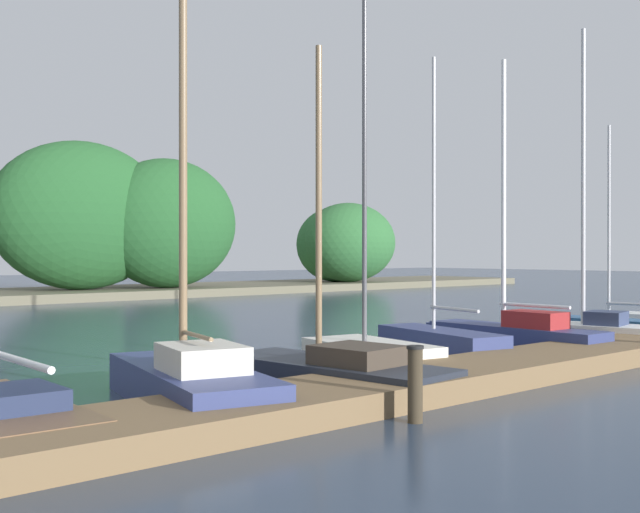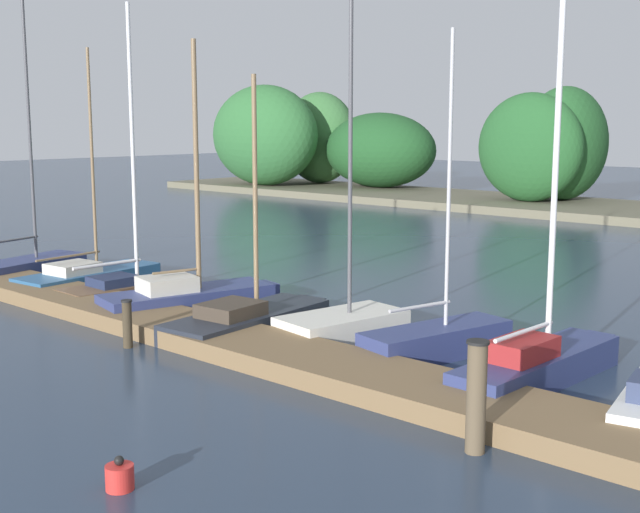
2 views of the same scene
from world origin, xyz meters
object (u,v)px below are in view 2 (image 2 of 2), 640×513
at_px(sailboat_3, 192,295).
at_px(sailboat_1, 92,275).
at_px(sailboat_6, 442,338).
at_px(sailboat_2, 132,283).
at_px(sailboat_0, 34,263).
at_px(sailboat_5, 347,321).
at_px(sailboat_4, 251,317).
at_px(mooring_piling_1, 127,324).
at_px(mooring_piling_2, 476,397).
at_px(sailboat_7, 541,360).
at_px(channel_buoy_0, 120,477).

bearing_deg(sailboat_3, sailboat_1, 101.62).
bearing_deg(sailboat_6, sailboat_2, 108.19).
relative_size(sailboat_0, sailboat_5, 1.11).
relative_size(sailboat_3, sailboat_4, 1.16).
distance_m(sailboat_0, sailboat_2, 4.44).
xyz_separation_m(sailboat_3, mooring_piling_1, (1.52, -2.88, 0.10)).
bearing_deg(sailboat_5, sailboat_1, 102.66).
distance_m(sailboat_4, mooring_piling_2, 7.58).
bearing_deg(sailboat_4, mooring_piling_2, -114.60).
distance_m(sailboat_1, mooring_piling_1, 6.81).
distance_m(sailboat_0, sailboat_4, 9.35).
bearing_deg(sailboat_3, mooring_piling_2, -92.61).
distance_m(sailboat_5, sailboat_6, 2.24).
xyz_separation_m(sailboat_5, sailboat_7, (4.45, -0.05, 0.05)).
height_order(sailboat_0, mooring_piling_1, sailboat_0).
height_order(sailboat_4, mooring_piling_2, sailboat_4).
relative_size(sailboat_7, mooring_piling_2, 4.09).
height_order(sailboat_3, channel_buoy_0, sailboat_3).
relative_size(sailboat_3, channel_buoy_0, 14.51).
xyz_separation_m(sailboat_4, sailboat_7, (6.32, 0.94, 0.09)).
height_order(sailboat_2, sailboat_5, sailboat_2).
height_order(sailboat_0, sailboat_6, sailboat_0).
bearing_deg(sailboat_5, mooring_piling_1, 152.08).
bearing_deg(mooring_piling_1, sailboat_6, 37.24).
distance_m(mooring_piling_2, channel_buoy_0, 4.76).
relative_size(sailboat_2, sailboat_7, 1.14).
xyz_separation_m(mooring_piling_1, channel_buoy_0, (5.38, -3.88, -0.33)).
bearing_deg(sailboat_7, channel_buoy_0, 168.55).
relative_size(sailboat_0, channel_buoy_0, 18.68).
distance_m(sailboat_1, sailboat_3, 4.56).
xyz_separation_m(sailboat_2, sailboat_7, (11.24, 0.52, 0.05)).
bearing_deg(sailboat_6, sailboat_5, 108.74).
bearing_deg(channel_buoy_0, sailboat_3, 135.61).
xyz_separation_m(sailboat_6, channel_buoy_0, (0.44, -7.63, -0.18)).
distance_m(sailboat_6, mooring_piling_1, 6.21).
bearing_deg(channel_buoy_0, sailboat_4, 125.16).
xyz_separation_m(sailboat_6, sailboat_7, (2.22, -0.26, 0.06)).
relative_size(sailboat_2, channel_buoy_0, 16.92).
xyz_separation_m(sailboat_3, sailboat_7, (8.69, 0.62, 0.00)).
relative_size(sailboat_5, mooring_piling_1, 7.55).
bearing_deg(mooring_piling_1, sailboat_1, 153.24).
height_order(sailboat_6, sailboat_7, sailboat_7).
bearing_deg(sailboat_5, channel_buoy_0, -150.70).
height_order(sailboat_6, channel_buoy_0, sailboat_6).
height_order(sailboat_0, channel_buoy_0, sailboat_0).
xyz_separation_m(sailboat_2, sailboat_5, (6.79, 0.57, 0.01)).
bearing_deg(channel_buoy_0, sailboat_2, 144.06).
height_order(sailboat_1, sailboat_4, sailboat_1).
bearing_deg(sailboat_2, sailboat_3, -90.19).
bearing_deg(sailboat_7, sailboat_5, 91.56).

